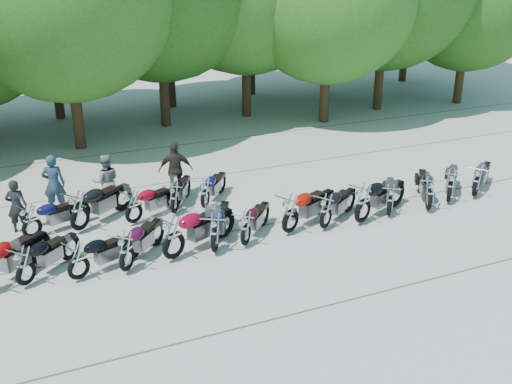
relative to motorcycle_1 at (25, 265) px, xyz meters
name	(u,v)px	position (x,y,z in m)	size (l,w,h in m)	color
ground	(278,248)	(6.40, -0.63, -0.60)	(90.00, 90.00, 0.00)	#A7A397
motorcycle_1	(25,265)	(0.00, 0.00, 0.00)	(0.64, 2.12, 1.20)	black
motorcycle_2	(78,260)	(1.20, -0.24, -0.01)	(0.63, 2.08, 1.17)	black
motorcycle_3	(126,250)	(2.37, -0.29, 0.03)	(0.68, 2.23, 1.26)	#3E0824
motorcycle_4	(173,236)	(3.62, -0.17, 0.12)	(0.77, 2.54, 1.44)	maroon
motorcycle_5	(215,232)	(4.74, -0.21, 0.05)	(0.69, 2.28, 1.29)	black
motorcycle_6	(246,227)	(5.64, -0.18, -0.02)	(0.63, 2.06, 1.16)	black
motorcycle_7	(291,212)	(7.09, 0.02, 0.09)	(0.74, 2.42, 1.37)	#980F05
motorcycle_8	(326,210)	(8.16, -0.12, 0.02)	(0.67, 2.19, 1.24)	black
motorcycle_9	(363,202)	(9.34, -0.23, 0.12)	(0.77, 2.55, 1.44)	black
motorcycle_10	(390,199)	(10.39, -0.09, -0.02)	(0.63, 2.05, 1.16)	black
motorcycle_11	(430,192)	(11.74, -0.25, 0.04)	(0.69, 2.25, 1.27)	black
motorcycle_12	(450,185)	(12.74, -0.02, 0.03)	(0.68, 2.23, 1.26)	black
motorcycle_13	(477,180)	(13.83, 0.00, 0.03)	(0.68, 2.22, 1.26)	#3A0826
motorcycle_14	(31,220)	(0.34, 2.63, -0.02)	(0.63, 2.05, 1.16)	#0D0F39
motorcycle_15	(79,210)	(1.65, 2.56, 0.11)	(0.76, 2.49, 1.41)	black
motorcycle_16	(133,206)	(3.17, 2.44, 0.00)	(0.65, 2.13, 1.20)	maroon
motorcycle_17	(174,197)	(4.47, 2.66, -0.02)	(0.62, 2.05, 1.16)	black
motorcycle_18	(205,192)	(5.46, 2.66, -0.02)	(0.62, 2.04, 1.15)	#0E0E3F
rider_0	(17,206)	(0.04, 3.29, 0.20)	(0.58, 0.38, 1.59)	black
rider_1	(106,181)	(2.70, 4.02, 0.28)	(0.85, 0.66, 1.76)	gray
rider_2	(176,170)	(4.94, 4.02, 0.34)	(1.10, 0.46, 1.87)	#2B231C
rider_3	(54,184)	(1.18, 4.30, 0.34)	(0.68, 0.45, 1.87)	#223448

